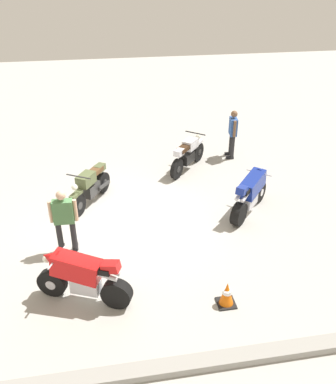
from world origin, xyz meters
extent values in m
plane|color=#ADAAA3|center=(0.00, 0.00, 0.00)|extent=(40.00, 40.00, 0.00)
cube|color=gray|center=(0.00, 4.60, 0.07)|extent=(14.00, 0.30, 0.15)
cylinder|color=black|center=(1.54, 2.46, 0.30)|extent=(0.61, 0.38, 0.60)
cylinder|color=black|center=(0.30, 2.99, 0.30)|extent=(0.64, 0.44, 0.60)
cylinder|color=silver|center=(1.54, 2.46, 0.30)|extent=(0.26, 0.25, 0.21)
cylinder|color=silver|center=(0.30, 2.99, 0.30)|extent=(0.26, 0.25, 0.21)
cube|color=silver|center=(0.87, 2.74, 0.40)|extent=(0.62, 0.48, 0.32)
cube|color=red|center=(1.01, 2.69, 0.80)|extent=(1.05, 0.72, 0.57)
cone|color=red|center=(1.49, 2.48, 0.95)|extent=(0.46, 0.45, 0.39)
cube|color=black|center=(0.64, 2.84, 0.87)|extent=(0.65, 0.47, 0.12)
cube|color=red|center=(0.37, 2.96, 0.95)|extent=(0.40, 0.34, 0.23)
cylinder|color=silver|center=(0.38, 2.86, 0.77)|extent=(0.40, 0.24, 0.17)
cylinder|color=silver|center=(0.44, 3.01, 0.77)|extent=(0.40, 0.24, 0.17)
cylinder|color=silver|center=(1.36, 2.54, 0.97)|extent=(0.31, 0.66, 0.04)
sphere|color=silver|center=(1.56, 2.45, 0.90)|extent=(0.16, 0.16, 0.16)
cylinder|color=black|center=(-3.82, -0.32, 0.30)|extent=(0.52, 0.55, 0.60)
cylinder|color=black|center=(-2.90, 0.67, 0.30)|extent=(0.57, 0.59, 0.60)
cylinder|color=silver|center=(-3.82, -0.32, 0.30)|extent=(0.27, 0.28, 0.21)
cylinder|color=silver|center=(-2.90, 0.67, 0.30)|extent=(0.27, 0.28, 0.21)
cube|color=silver|center=(-3.33, 0.21, 0.40)|extent=(0.59, 0.60, 0.32)
cube|color=navy|center=(-3.43, 0.10, 0.80)|extent=(0.93, 0.97, 0.57)
cone|color=navy|center=(-3.78, -0.28, 0.95)|extent=(0.49, 0.49, 0.39)
cube|color=black|center=(-3.16, 0.40, 0.87)|extent=(0.60, 0.62, 0.12)
cube|color=navy|center=(-2.95, 0.62, 0.95)|extent=(0.40, 0.40, 0.23)
cylinder|color=silver|center=(-3.05, 0.63, 0.77)|extent=(0.33, 0.35, 0.17)
cylinder|color=silver|center=(-2.93, 0.53, 0.77)|extent=(0.33, 0.35, 0.17)
cylinder|color=silver|center=(-3.68, -0.18, 0.97)|extent=(0.54, 0.50, 0.04)
sphere|color=silver|center=(-3.83, -0.34, 0.90)|extent=(0.16, 0.16, 0.16)
cylinder|color=black|center=(-2.76, -3.17, 0.32)|extent=(0.50, 0.57, 0.64)
cylinder|color=black|center=(-1.84, -2.05, 0.32)|extent=(0.50, 0.57, 0.64)
cylinder|color=black|center=(-2.76, -3.17, 0.32)|extent=(0.25, 0.26, 0.22)
cylinder|color=black|center=(-1.84, -2.05, 0.32)|extent=(0.25, 0.26, 0.22)
cube|color=black|center=(-2.27, -2.57, 0.42)|extent=(0.57, 0.61, 0.32)
cube|color=silver|center=(-2.39, -2.73, 0.82)|extent=(0.60, 0.64, 0.30)
cube|color=silver|center=(-2.76, -3.17, 0.67)|extent=(0.40, 0.44, 0.08)
cube|color=#382314|center=(-2.11, -2.38, 0.84)|extent=(0.58, 0.63, 0.12)
cube|color=silver|center=(-1.92, -2.15, 0.82)|extent=(0.37, 0.39, 0.18)
cylinder|color=black|center=(-1.88, -2.37, 0.37)|extent=(0.44, 0.50, 0.16)
cylinder|color=black|center=(-2.60, -2.98, 1.07)|extent=(0.56, 0.47, 0.04)
sphere|color=silver|center=(-2.74, -3.15, 0.87)|extent=(0.16, 0.16, 0.16)
cylinder|color=black|center=(1.11, -0.44, 0.30)|extent=(0.44, 0.60, 0.60)
cylinder|color=black|center=(0.43, -1.61, 0.30)|extent=(0.44, 0.60, 0.60)
cylinder|color=#333333|center=(1.11, -0.44, 0.30)|extent=(0.26, 0.27, 0.21)
cylinder|color=#333333|center=(0.43, -1.61, 0.30)|extent=(0.26, 0.27, 0.21)
cube|color=#333333|center=(0.74, -1.07, 0.40)|extent=(0.52, 0.62, 0.32)
cube|color=#515B38|center=(0.84, -0.89, 0.80)|extent=(0.56, 0.64, 0.30)
cube|color=#515B38|center=(1.11, -0.44, 0.63)|extent=(0.36, 0.46, 0.08)
cube|color=brown|center=(0.62, -1.28, 0.82)|extent=(0.53, 0.65, 0.12)
cube|color=#515B38|center=(0.47, -1.54, 0.80)|extent=(0.35, 0.39, 0.18)
cylinder|color=#333333|center=(0.40, -1.33, 0.35)|extent=(0.37, 0.54, 0.16)
cylinder|color=#333333|center=(1.01, -0.61, 1.05)|extent=(0.62, 0.38, 0.04)
sphere|color=silver|center=(1.12, -0.42, 0.85)|extent=(0.16, 0.16, 0.16)
cylinder|color=#262628|center=(-3.98, -3.46, 0.40)|extent=(0.15, 0.15, 0.81)
cube|color=black|center=(-3.92, -3.47, 0.04)|extent=(0.27, 0.14, 0.08)
cylinder|color=#262628|center=(-3.93, -3.14, 0.40)|extent=(0.15, 0.15, 0.81)
cube|color=black|center=(-3.87, -3.15, 0.04)|extent=(0.27, 0.14, 0.08)
cube|color=#3359A5|center=(-3.95, -3.30, 1.09)|extent=(0.28, 0.48, 0.57)
cylinder|color=brown|center=(-3.99, -3.57, 1.11)|extent=(0.10, 0.10, 0.54)
cylinder|color=brown|center=(-3.92, -3.03, 1.11)|extent=(0.10, 0.10, 0.54)
sphere|color=brown|center=(-3.95, -3.30, 1.52)|extent=(0.22, 0.22, 0.22)
cylinder|color=#262628|center=(1.15, 1.06, 0.39)|extent=(0.14, 0.14, 0.78)
cube|color=black|center=(1.15, 1.00, 0.04)|extent=(0.11, 0.26, 0.08)
cylinder|color=#262628|center=(1.46, 1.05, 0.39)|extent=(0.14, 0.14, 0.78)
cube|color=black|center=(1.46, 0.99, 0.04)|extent=(0.11, 0.26, 0.08)
cube|color=#4C7F4C|center=(1.31, 1.06, 1.06)|extent=(0.45, 0.24, 0.56)
cylinder|color=#D8AD8C|center=(1.04, 1.07, 1.08)|extent=(0.09, 0.09, 0.52)
cylinder|color=#D8AD8C|center=(1.57, 1.05, 1.08)|extent=(0.09, 0.09, 0.52)
sphere|color=#D8AD8C|center=(1.31, 1.06, 1.48)|extent=(0.21, 0.21, 0.21)
cube|color=black|center=(-1.80, 3.31, 0.01)|extent=(0.36, 0.36, 0.03)
cone|color=orange|center=(-1.80, 3.31, 0.28)|extent=(0.28, 0.28, 0.50)
cylinder|color=white|center=(-1.80, 3.31, 0.32)|extent=(0.19, 0.19, 0.08)
camera|label=1|loc=(0.32, 8.93, 5.88)|focal=38.35mm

